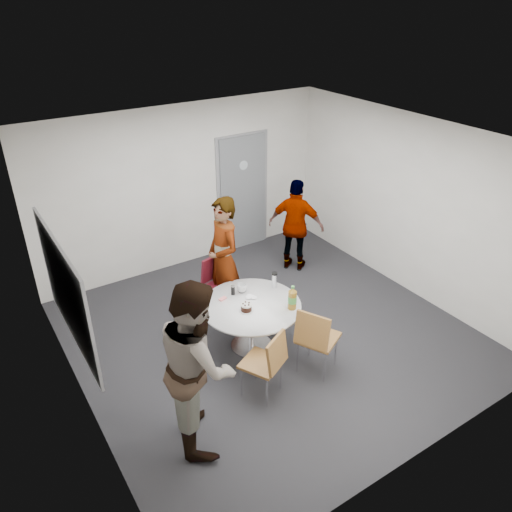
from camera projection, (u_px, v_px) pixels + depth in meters
floor at (270, 334)px, 6.93m from camera, size 5.00×5.00×0.00m
ceiling at (273, 143)px, 5.63m from camera, size 5.00×5.00×0.00m
wall_back at (184, 188)px, 8.12m from camera, size 5.00×0.00×5.00m
wall_left at (69, 310)px, 5.09m from camera, size 0.00×5.00×5.00m
wall_right at (408, 206)px, 7.47m from camera, size 0.00×5.00×5.00m
wall_front at (429, 358)px, 4.44m from camera, size 5.00×0.00×5.00m
door at (243, 193)px, 8.78m from camera, size 1.02×0.17×2.12m
whiteboard at (66, 292)px, 5.21m from camera, size 0.04×1.90×1.25m
table at (254, 310)px, 6.43m from camera, size 1.28×1.28×1.00m
chair_near_left at (268, 360)px, 5.65m from camera, size 0.57×0.59×0.88m
chair_near_right at (315, 336)px, 5.97m from camera, size 0.63×0.61×0.94m
chair_far at (218, 279)px, 7.17m from camera, size 0.52×0.55×0.89m
person_main at (223, 258)px, 6.97m from camera, size 0.46×0.67×1.80m
person_left at (198, 364)px, 4.97m from camera, size 0.96×1.10×1.90m
person_right at (296, 226)px, 8.17m from camera, size 0.88×0.96×1.58m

